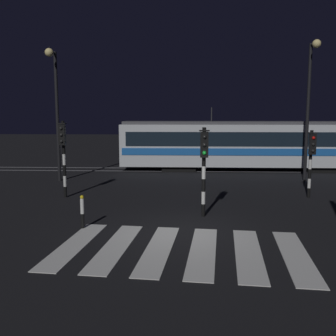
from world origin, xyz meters
The scene contains 11 objects.
ground_plane centered at (0.00, 0.00, 0.00)m, with size 120.00×120.00×0.00m, color black.
rail_near centered at (0.00, 13.05, 0.01)m, with size 80.00×0.12×0.03m, color #59595E.
rail_far centered at (0.00, 14.49, 0.01)m, with size 80.00×0.12×0.03m, color #59595E.
crosswalk_zebra centered at (0.00, -1.71, 0.01)m, with size 7.15×4.65×0.02m.
traffic_light_median_centre centered at (0.79, 1.79, 2.14)m, with size 0.36×0.42×3.24m.
traffic_light_corner_far_left centered at (-5.25, 4.80, 2.25)m, with size 0.36×0.42×3.41m.
traffic_light_corner_far_right centered at (5.66, 5.22, 1.98)m, with size 0.36×0.42×3.01m.
street_lamp_trackside_left centered at (-6.91, 8.96, 4.50)m, with size 0.44×1.21×7.08m.
street_lamp_trackside_right centered at (6.81, 9.47, 4.72)m, with size 0.44×1.21×7.50m.
tram centered at (4.39, 13.77, 1.75)m, with size 17.13×2.58×4.15m.
bollard_island_edge centered at (-3.21, 0.17, 0.56)m, with size 0.12×0.12×1.11m.
Camera 1 is at (0.10, -11.87, 3.68)m, focal length 41.23 mm.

